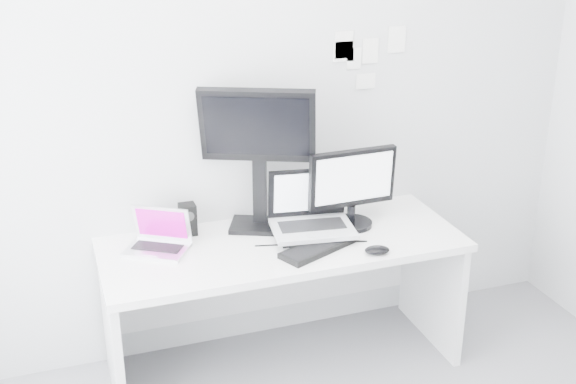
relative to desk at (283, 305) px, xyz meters
name	(u,v)px	position (x,y,z in m)	size (l,w,h in m)	color
back_wall	(261,103)	(0.00, 0.35, 0.99)	(3.60, 3.60, 0.00)	silver
desk	(283,305)	(0.00, 0.00, 0.00)	(1.80, 0.70, 0.73)	white
macbook	(155,231)	(-0.61, 0.09, 0.47)	(0.29, 0.22, 0.22)	silver
speaker	(188,219)	(-0.43, 0.24, 0.45)	(0.08, 0.08, 0.16)	black
dell_laptop	(313,206)	(0.16, 0.00, 0.53)	(0.40, 0.31, 0.34)	silver
rear_monitor	(258,157)	(-0.06, 0.19, 0.75)	(0.57, 0.21, 0.77)	black
samsung_monitor	(353,187)	(0.40, 0.06, 0.58)	(0.47, 0.21, 0.43)	black
keyboard	(317,248)	(0.13, -0.15, 0.38)	(0.40, 0.14, 0.03)	black
mouse	(377,250)	(0.38, -0.28, 0.39)	(0.12, 0.08, 0.04)	black
wall_note_0	(344,45)	(0.45, 0.34, 1.26)	(0.10, 0.00, 0.14)	white
wall_note_1	(370,51)	(0.60, 0.34, 1.22)	(0.09, 0.00, 0.13)	white
wall_note_2	(397,39)	(0.75, 0.34, 1.26)	(0.10, 0.00, 0.14)	white
wall_note_3	(366,81)	(0.58, 0.34, 1.05)	(0.11, 0.00, 0.08)	white
wall_note_4	(354,59)	(0.51, 0.34, 1.18)	(0.08, 0.00, 0.11)	white
wall_note_5	(343,52)	(0.45, 0.34, 1.22)	(0.12, 0.00, 0.10)	white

